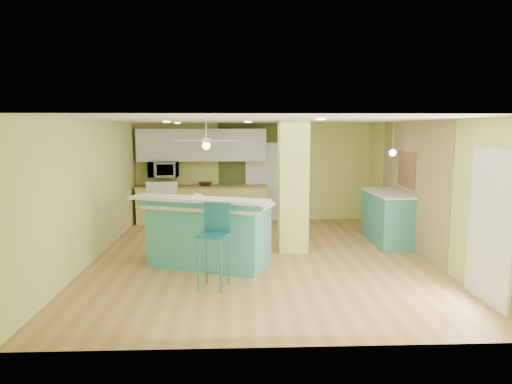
% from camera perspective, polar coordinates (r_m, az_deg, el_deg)
% --- Properties ---
extents(floor, '(6.00, 7.00, 0.01)m').
position_cam_1_polar(floor, '(8.49, 0.54, -8.20)').
color(floor, '#A8713A').
rests_on(floor, ground).
extents(ceiling, '(6.00, 7.00, 0.01)m').
position_cam_1_polar(ceiling, '(8.16, 0.57, 9.01)').
color(ceiling, white).
rests_on(ceiling, wall_back).
extents(wall_back, '(6.00, 0.01, 2.50)m').
position_cam_1_polar(wall_back, '(11.71, -0.30, 2.51)').
color(wall_back, '#C6CD6E').
rests_on(wall_back, floor).
extents(wall_front, '(6.00, 0.01, 2.50)m').
position_cam_1_polar(wall_front, '(4.78, 2.64, -5.35)').
color(wall_front, '#C6CD6E').
rests_on(wall_front, floor).
extents(wall_left, '(0.01, 7.00, 2.50)m').
position_cam_1_polar(wall_left, '(8.62, -19.83, 0.11)').
color(wall_left, '#C6CD6E').
rests_on(wall_left, floor).
extents(wall_right, '(0.01, 7.00, 2.50)m').
position_cam_1_polar(wall_right, '(8.90, 20.27, 0.32)').
color(wall_right, '#C6CD6E').
rests_on(wall_right, floor).
extents(wood_panel, '(0.02, 3.40, 2.50)m').
position_cam_1_polar(wood_panel, '(9.44, 18.79, 0.80)').
color(wood_panel, '#8E7951').
rests_on(wood_panel, floor).
extents(olive_accent, '(2.20, 0.02, 2.50)m').
position_cam_1_polar(olive_accent, '(11.70, 0.69, 2.51)').
color(olive_accent, '#3F4B1E').
rests_on(olive_accent, floor).
extents(interior_door, '(0.82, 0.05, 2.00)m').
position_cam_1_polar(interior_door, '(11.70, 0.69, 1.28)').
color(interior_door, silver).
rests_on(interior_door, floor).
extents(french_door, '(0.04, 1.08, 2.10)m').
position_cam_1_polar(french_door, '(6.87, 27.25, -3.86)').
color(french_door, white).
rests_on(french_door, floor).
extents(column, '(0.55, 0.55, 2.50)m').
position_cam_1_polar(column, '(8.78, 4.63, 0.69)').
color(column, '#C2D060').
rests_on(column, floor).
extents(kitchen_run, '(3.25, 0.63, 0.94)m').
position_cam_1_polar(kitchen_run, '(11.53, -6.71, -1.53)').
color(kitchen_run, '#C6BC67').
rests_on(kitchen_run, floor).
extents(stove, '(0.76, 0.66, 1.08)m').
position_cam_1_polar(stove, '(11.64, -11.38, -1.60)').
color(stove, white).
rests_on(stove, floor).
extents(upper_cabinets, '(3.20, 0.34, 0.80)m').
position_cam_1_polar(upper_cabinets, '(11.51, -6.78, 5.86)').
color(upper_cabinets, silver).
rests_on(upper_cabinets, wall_back).
extents(microwave, '(0.70, 0.48, 0.39)m').
position_cam_1_polar(microwave, '(11.54, -11.50, 2.77)').
color(microwave, white).
rests_on(microwave, wall_back).
extents(ceiling_fan, '(1.41, 1.41, 0.61)m').
position_cam_1_polar(ceiling_fan, '(10.17, -6.24, 6.33)').
color(ceiling_fan, white).
rests_on(ceiling_fan, ceiling).
extents(pendant_lamp, '(0.14, 0.14, 0.69)m').
position_cam_1_polar(pendant_lamp, '(9.41, 16.71, 4.75)').
color(pendant_lamp, silver).
rests_on(pendant_lamp, ceiling).
extents(wall_decor, '(0.03, 0.90, 0.70)m').
position_cam_1_polar(wall_decor, '(9.59, 18.31, 2.73)').
color(wall_decor, brown).
rests_on(wall_decor, wood_panel).
extents(peninsula, '(2.47, 1.90, 1.24)m').
position_cam_1_polar(peninsula, '(7.92, -5.84, -5.07)').
color(peninsula, teal).
rests_on(peninsula, floor).
extents(bar_stool, '(0.52, 0.52, 1.26)m').
position_cam_1_polar(bar_stool, '(6.79, -5.13, -4.91)').
color(bar_stool, '#1C707F').
rests_on(bar_stool, floor).
extents(side_counter, '(0.70, 1.65, 1.06)m').
position_cam_1_polar(side_counter, '(9.86, 16.14, -3.02)').
color(side_counter, teal).
rests_on(side_counter, floor).
extents(fruit_bowl, '(0.36, 0.36, 0.08)m').
position_cam_1_polar(fruit_bowl, '(11.45, -6.37, 0.99)').
color(fruit_bowl, '#352015').
rests_on(fruit_bowl, kitchen_run).
extents(canister, '(0.16, 0.16, 0.18)m').
position_cam_1_polar(canister, '(7.76, -7.28, -0.91)').
color(canister, gold).
rests_on(canister, peninsula).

